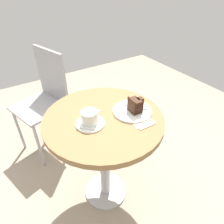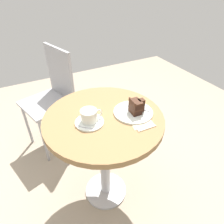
# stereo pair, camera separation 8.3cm
# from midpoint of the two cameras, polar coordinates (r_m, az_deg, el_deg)

# --- Properties ---
(ground_plane) EXTENTS (4.40, 4.40, 0.01)m
(ground_plane) POSITION_cam_midpoint_polar(r_m,az_deg,el_deg) (1.69, -0.26, -21.68)
(ground_plane) COLOR gray
(ground_plane) RESTS_ON ground
(cafe_table) EXTENTS (0.69, 0.69, 0.73)m
(cafe_table) POSITION_cam_midpoint_polar(r_m,az_deg,el_deg) (1.22, -0.34, -6.14)
(cafe_table) COLOR olive
(cafe_table) RESTS_ON ground
(saucer) EXTENTS (0.16, 0.16, 0.01)m
(saucer) POSITION_cam_midpoint_polar(r_m,az_deg,el_deg) (1.09, -4.30, -2.98)
(saucer) COLOR silver
(saucer) RESTS_ON cafe_table
(coffee_cup) EXTENTS (0.12, 0.09, 0.07)m
(coffee_cup) POSITION_cam_midpoint_polar(r_m,az_deg,el_deg) (1.07, -4.32, -1.06)
(coffee_cup) COLOR silver
(coffee_cup) RESTS_ON saucer
(teaspoon) EXTENTS (0.07, 0.07, 0.00)m
(teaspoon) POSITION_cam_midpoint_polar(r_m,az_deg,el_deg) (1.06, -6.44, -4.26)
(teaspoon) COLOR #B7B7BC
(teaspoon) RESTS_ON saucer
(cake_plate) EXTENTS (0.23, 0.23, 0.01)m
(cake_plate) POSITION_cam_midpoint_polar(r_m,az_deg,el_deg) (1.18, 8.07, -0.08)
(cake_plate) COLOR silver
(cake_plate) RESTS_ON cafe_table
(cake_slice) EXTENTS (0.08, 0.08, 0.09)m
(cake_slice) POSITION_cam_midpoint_polar(r_m,az_deg,el_deg) (1.14, 9.04, 1.50)
(cake_slice) COLOR black
(cake_slice) RESTS_ON cake_plate
(fork) EXTENTS (0.10, 0.12, 0.00)m
(fork) POSITION_cam_midpoint_polar(r_m,az_deg,el_deg) (1.20, 10.20, 0.91)
(fork) COLOR #B7B7BC
(fork) RESTS_ON cake_plate
(napkin) EXTENTS (0.14, 0.14, 0.00)m
(napkin) POSITION_cam_midpoint_polar(r_m,az_deg,el_deg) (1.11, 10.50, -2.92)
(napkin) COLOR beige
(napkin) RESTS_ON cafe_table
(cafe_chair) EXTENTS (0.47, 0.47, 0.92)m
(cafe_chair) POSITION_cam_midpoint_polar(r_m,az_deg,el_deg) (1.80, -15.11, 5.59)
(cafe_chair) COLOR #9E9EA3
(cafe_chair) RESTS_ON ground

